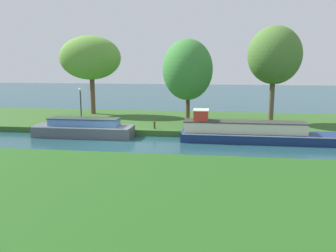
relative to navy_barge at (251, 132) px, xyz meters
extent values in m
plane|color=#1D424A|center=(-8.43, -1.20, -0.62)|extent=(120.00, 120.00, 0.00)
cube|color=#305822|center=(-8.43, 5.80, -0.42)|extent=(72.00, 10.00, 0.40)
cube|color=#23531A|center=(-8.43, -10.20, -0.42)|extent=(72.00, 10.00, 0.40)
cube|color=navy|center=(0.49, 0.00, -0.32)|extent=(9.93, 1.81, 0.62)
cube|color=white|center=(0.49, 0.00, -0.05)|extent=(9.73, 1.84, 0.07)
cube|color=beige|center=(-0.44, 0.00, 0.32)|extent=(7.65, 1.38, 0.66)
cube|color=#34342E|center=(-0.44, 0.00, 0.68)|extent=(7.75, 1.45, 0.06)
cube|color=red|center=(-3.22, 0.00, 1.01)|extent=(0.91, 1.16, 0.71)
cube|color=beige|center=(-3.22, 0.00, 1.39)|extent=(1.01, 1.23, 0.06)
cube|color=#50555B|center=(-11.27, 0.00, -0.23)|extent=(6.88, 1.69, 0.79)
cube|color=white|center=(-11.27, 0.00, 0.13)|extent=(6.74, 1.72, 0.07)
cube|color=#5B88CF|center=(-11.19, 0.00, 0.40)|extent=(4.75, 1.28, 0.46)
cube|color=#29342F|center=(-11.19, 0.00, 0.66)|extent=(4.85, 1.35, 0.06)
cylinder|color=brown|center=(-13.45, 7.98, 1.77)|extent=(0.42, 0.42, 3.99)
ellipsoid|color=#609739|center=(-13.45, 7.64, 4.83)|extent=(5.60, 3.37, 3.86)
cylinder|color=brown|center=(-4.46, 4.65, 1.20)|extent=(0.32, 0.32, 2.85)
ellipsoid|color=#397F34|center=(-4.46, 4.13, 3.89)|extent=(3.79, 4.61, 4.59)
cylinder|color=brown|center=(2.00, 5.28, 1.77)|extent=(0.39, 0.39, 3.99)
ellipsoid|color=#4C7530|center=(2.00, 5.00, 4.96)|extent=(4.01, 3.91, 4.34)
cylinder|color=#333338|center=(-12.59, 2.97, 1.02)|extent=(0.10, 0.10, 2.50)
sphere|color=white|center=(-12.59, 2.97, 2.39)|extent=(0.24, 0.24, 0.24)
cylinder|color=#4A3A2A|center=(-3.70, 1.51, 0.08)|extent=(0.14, 0.14, 0.60)
cylinder|color=#44341F|center=(-6.57, 1.51, 0.03)|extent=(0.14, 0.14, 0.50)
camera|label=1|loc=(-2.29, -22.31, 4.43)|focal=36.99mm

